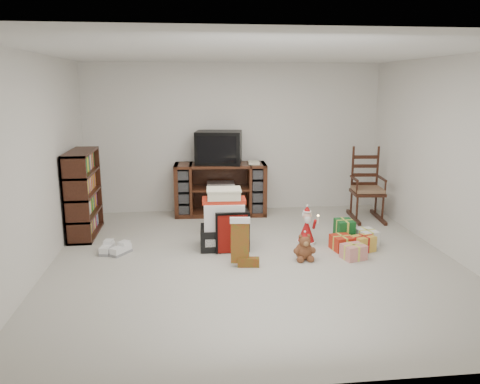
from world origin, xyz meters
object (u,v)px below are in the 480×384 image
teddy_bear (304,249)px  mrs_claus_figurine (212,219)px  tv_stand (221,189)px  red_suitcase (232,231)px  bookshelf (83,195)px  rocking_chair (366,193)px  crt_television (219,148)px  gift_cluster (352,240)px  santa_figurine (306,229)px  sneaker_pair (114,249)px  gift_pile (224,223)px

teddy_bear → mrs_claus_figurine: 1.64m
tv_stand → mrs_claus_figurine: tv_stand is taller
red_suitcase → mrs_claus_figurine: red_suitcase is taller
bookshelf → mrs_claus_figurine: 1.89m
rocking_chair → mrs_claus_figurine: 2.59m
crt_television → bookshelf: bearing=-146.3°
tv_stand → red_suitcase: size_ratio=2.41×
red_suitcase → gift_cluster: 1.61m
rocking_chair → santa_figurine: (-1.27, -1.13, -0.21)m
gift_cluster → crt_television: (-1.64, 1.93, 1.01)m
rocking_chair → sneaker_pair: bearing=-156.7°
bookshelf → gift_pile: bookshelf is taller
bookshelf → mrs_claus_figurine: bookshelf is taller
tv_stand → red_suitcase: tv_stand is taller
tv_stand → sneaker_pair: size_ratio=3.61×
gift_pile → sneaker_pair: bearing=-174.9°
mrs_claus_figurine → rocking_chair: bearing=11.3°
red_suitcase → tv_stand: bearing=88.0°
bookshelf → crt_television: 2.27m
bookshelf → red_suitcase: bearing=-24.3°
rocking_chair → gift_cluster: bearing=-111.4°
tv_stand → teddy_bear: bearing=-65.6°
tv_stand → gift_cluster: bearing=-47.2°
gift_pile → crt_television: bearing=90.8°
tv_stand → bookshelf: 2.23m
rocking_chair → crt_television: 2.52m
teddy_bear → crt_television: crt_television is taller
teddy_bear → gift_cluster: bearing=22.6°
red_suitcase → teddy_bear: 0.98m
red_suitcase → crt_television: bearing=88.7°
gift_pile → teddy_bear: gift_pile is taller
red_suitcase → santa_figurine: size_ratio=1.19×
bookshelf → teddy_bear: (2.93, -1.36, -0.45)m
red_suitcase → bookshelf: bearing=153.3°
red_suitcase → mrs_claus_figurine: 0.83m
tv_stand → bookshelf: bearing=-154.0°
rocking_chair → gift_cluster: rocking_chair is taller
teddy_bear → mrs_claus_figurine: (-1.08, 1.23, 0.07)m
sneaker_pair → crt_television: (1.50, 1.74, 1.08)m
santa_figurine → mrs_claus_figurine: mrs_claus_figurine is taller
santa_figurine → crt_television: (-1.09, 1.63, 0.93)m
rocking_chair → santa_figurine: size_ratio=2.26×
tv_stand → gift_pile: bearing=-89.7°
gift_cluster → gift_pile: bearing=171.3°
bookshelf → sneaker_pair: bookshelf is taller
red_suitcase → gift_cluster: (1.60, -0.12, -0.15)m
bookshelf → mrs_claus_figurine: (1.85, -0.13, -0.38)m
red_suitcase → crt_television: (-0.04, 1.81, 0.86)m
rocking_chair → red_suitcase: rocking_chair is taller
mrs_claus_figurine → tv_stand: bearing=78.9°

